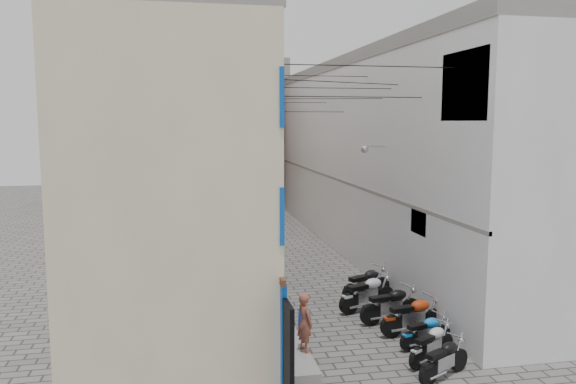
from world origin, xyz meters
TOP-DOWN VIEW (x-y plane):
  - ground at (0.00, 0.00)m, footprint 90.00×90.00m
  - plinth at (-2.05, 13.00)m, footprint 0.90×26.00m
  - building_left at (-4.98, 12.95)m, footprint 5.10×27.00m
  - building_right at (5.00, 13.00)m, footprint 5.94×26.00m
  - building_far_brick_left at (-2.00, 28.00)m, footprint 6.00×6.00m
  - building_far_brick_right at (3.00, 30.00)m, footprint 5.00×6.00m
  - building_far_concrete at (0.00, 34.00)m, footprint 8.00×5.00m
  - far_shopfront at (0.00, 25.20)m, footprint 2.00×0.30m
  - overhead_wires at (0.00, 7.64)m, footprint 5.80×13.02m
  - motorcycle_a at (1.33, -0.25)m, footprint 1.83×1.32m
  - motorcycle_b at (1.44, 0.64)m, footprint 1.85×1.45m
  - motorcycle_c at (1.70, 1.55)m, footprint 1.77×0.99m
  - motorcycle_d at (1.75, 2.50)m, footprint 2.17×1.00m
  - motorcycle_e at (1.49, 3.54)m, footprint 2.19×1.06m
  - motorcycle_f at (1.15, 4.73)m, footprint 2.28×1.40m
  - motorcycle_g at (1.49, 5.79)m, footprint 2.21×1.50m
  - person_a at (-1.70, 1.39)m, footprint 0.51×0.63m
  - person_b at (-1.96, 7.24)m, footprint 0.74×0.92m
  - water_jug_near at (-1.23, 3.54)m, footprint 0.37×0.37m
  - water_jug_far at (-1.17, 3.73)m, footprint 0.42×0.42m
  - red_crate at (-1.55, 2.77)m, footprint 0.40×0.31m

SIDE VIEW (x-z plane):
  - ground at x=0.00m, z-range 0.00..0.00m
  - red_crate at x=-1.55m, z-range 0.00..0.24m
  - plinth at x=-2.05m, z-range 0.00..0.25m
  - water_jug_near at x=-1.23m, z-range 0.00..0.53m
  - water_jug_far at x=-1.17m, z-range 0.00..0.56m
  - motorcycle_c at x=1.70m, z-range 0.00..0.98m
  - motorcycle_a at x=1.33m, z-range 0.00..1.03m
  - motorcycle_b at x=1.44m, z-range 0.00..1.05m
  - motorcycle_d at x=1.75m, z-range 0.00..1.21m
  - motorcycle_e at x=1.49m, z-range 0.00..1.21m
  - motorcycle_g at x=1.49m, z-range 0.00..1.23m
  - motorcycle_f at x=1.15m, z-range 0.00..1.26m
  - person_a at x=-1.70m, z-range 0.25..1.76m
  - person_b at x=-1.96m, z-range 0.25..2.06m
  - far_shopfront at x=0.00m, z-range 0.00..2.40m
  - building_far_brick_right at x=3.00m, z-range 0.00..8.00m
  - building_left at x=-4.98m, z-range 0.00..9.00m
  - building_right at x=5.00m, z-range 0.01..9.01m
  - building_far_brick_left at x=-2.00m, z-range 0.00..10.00m
  - building_far_concrete at x=0.00m, z-range 0.00..11.00m
  - overhead_wires at x=0.00m, z-range 6.46..7.79m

